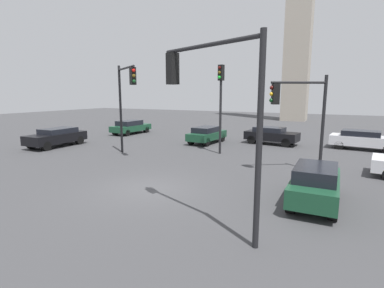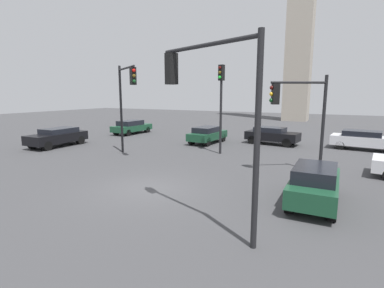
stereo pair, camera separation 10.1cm
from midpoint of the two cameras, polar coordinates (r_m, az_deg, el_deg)
The scene contains 11 objects.
ground_plane at distance 12.77m, azimuth -8.71°, elevation -8.63°, with size 107.27×107.27×0.00m, color #424244.
traffic_light_0 at distance 19.50m, azimuth 5.82°, elevation 9.81°, with size 0.38×0.49×5.85m.
traffic_light_1 at distance 19.10m, azimuth -12.57°, elevation 9.91°, with size 2.86×2.06×5.84m.
traffic_light_2 at distance 8.48m, azimuth 3.78°, elevation 9.73°, with size 3.64×1.62×5.52m.
traffic_light_3 at distance 15.39m, azimuth 20.35°, elevation 6.94°, with size 2.48×1.66×4.91m.
car_0 at distance 24.45m, azimuth 30.64°, elevation 0.74°, with size 4.56×2.26×1.39m.
car_1 at distance 11.67m, azimuth 23.02°, elevation -7.14°, with size 1.61×3.96×1.46m.
car_3 at distance 30.17m, azimuth -11.62°, elevation 3.33°, with size 2.01×4.41×1.36m.
car_4 at distance 24.72m, azimuth -24.63°, elevation 1.34°, with size 1.97×4.50×1.40m.
car_5 at distance 23.94m, azimuth 3.13°, elevation 1.90°, with size 1.96×4.15×1.36m.
car_6 at distance 24.28m, azimuth 15.41°, elevation 1.71°, with size 4.26×2.19×1.37m.
Camera 2 is at (7.27, -9.72, 4.01)m, focal length 27.36 mm.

